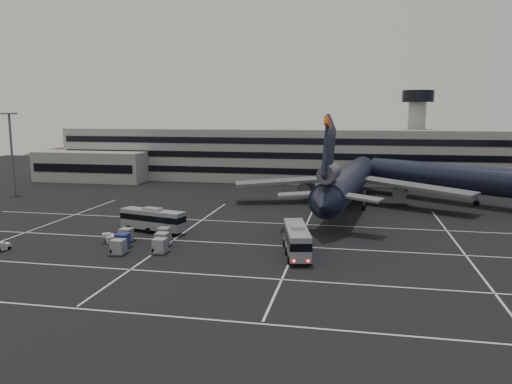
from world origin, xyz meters
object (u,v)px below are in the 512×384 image
Objects in this scene: trijet_main at (349,181)px; uld_cluster at (142,241)px; tug_a at (1,247)px; bus_near at (297,238)px; bus_far at (153,219)px.

trijet_main is 5.49× the size of uld_cluster.
trijet_main is at bearing 63.68° from tug_a.
bus_near is at bearing 30.21° from tug_a.
tug_a is 18.63m from uld_cluster.
trijet_main is 60.51m from tug_a.
trijet_main reaches higher than bus_near.
bus_near is (-5.99, -34.49, -3.03)m from trijet_main.
bus_near is 1.07× the size of bus_far.
uld_cluster is at bearing 169.24° from bus_near.
bus_near reaches higher than uld_cluster.
bus_far reaches higher than tug_a.
trijet_main reaches higher than bus_far.
trijet_main is 5.21× the size of bus_far.
tug_a is at bearing -131.28° from trijet_main.
bus_far reaches higher than uld_cluster.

